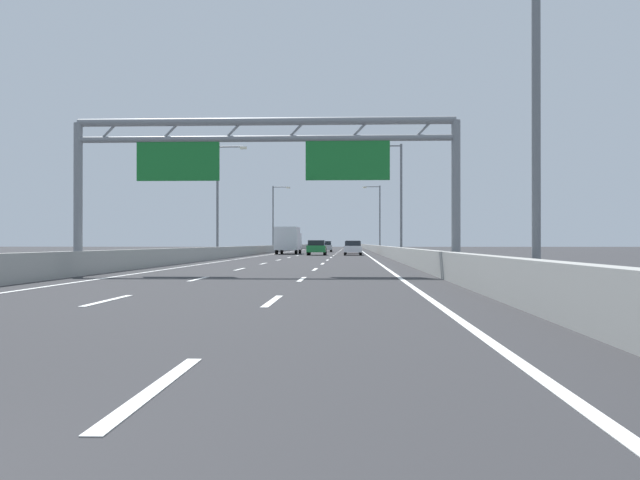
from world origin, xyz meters
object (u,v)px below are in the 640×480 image
(streetlamp_right_mid, at_px, (398,193))
(blue_car, at_px, (352,246))
(silver_car, at_px, (326,246))
(box_truck, at_px, (288,239))
(streetlamp_left_far, at_px, (275,214))
(white_car, at_px, (353,248))
(streetlamp_right_far, at_px, (378,214))
(green_car, at_px, (317,248))
(black_car, at_px, (313,246))
(streetlamp_right_near, at_px, (526,61))
(red_car, at_px, (353,247))
(streetlamp_left_mid, at_px, (220,194))
(sign_gantry, at_px, (264,156))

(streetlamp_right_mid, bearing_deg, blue_car, 93.08)
(blue_car, relative_size, silver_car, 1.04)
(streetlamp_right_mid, height_order, box_truck, streetlamp_right_mid)
(streetlamp_left_far, xyz_separation_m, white_car, (11.19, -28.63, -4.66))
(white_car, distance_m, silver_car, 26.37)
(streetlamp_right_mid, bearing_deg, box_truck, 117.62)
(streetlamp_right_far, relative_size, green_car, 2.17)
(streetlamp_right_mid, bearing_deg, black_car, 98.69)
(white_car, bearing_deg, streetlamp_right_mid, -74.36)
(streetlamp_right_near, distance_m, blue_car, 110.73)
(green_car, relative_size, red_car, 1.01)
(red_car, relative_size, black_car, 1.03)
(streetlamp_left_mid, xyz_separation_m, streetlamp_left_far, (0.00, 41.99, 0.00))
(streetlamp_right_near, bearing_deg, white_car, 93.87)
(black_car, height_order, silver_car, silver_car)
(streetlamp_right_mid, relative_size, white_car, 2.30)
(streetlamp_right_near, relative_size, red_car, 2.19)
(streetlamp_left_far, relative_size, white_car, 2.30)
(sign_gantry, distance_m, streetlamp_right_mid, 30.81)
(red_car, bearing_deg, streetlamp_right_near, -86.73)
(black_car, bearing_deg, streetlamp_right_mid, -81.31)
(white_car, bearing_deg, box_truck, 133.18)
(green_car, xyz_separation_m, red_car, (3.76, 9.18, -0.02))
(green_car, bearing_deg, box_truck, 115.83)
(box_truck, bearing_deg, streetlamp_left_mid, -100.28)
(silver_car, bearing_deg, streetlamp_right_near, -84.77)
(streetlamp_right_far, bearing_deg, blue_car, 97.91)
(silver_car, relative_size, box_truck, 0.54)
(silver_car, bearing_deg, black_car, 96.18)
(streetlamp_right_near, xyz_separation_m, streetlamp_left_mid, (-14.93, 41.99, 0.00))
(box_truck, bearing_deg, streetlamp_right_far, 61.94)
(streetlamp_right_far, height_order, box_truck, streetlamp_right_far)
(red_car, bearing_deg, green_car, -112.25)
(streetlamp_left_far, distance_m, red_car, 22.64)
(black_car, relative_size, silver_car, 0.96)
(streetlamp_right_far, bearing_deg, box_truck, -118.06)
(streetlamp_left_mid, bearing_deg, green_car, 61.40)
(sign_gantry, relative_size, streetlamp_left_far, 1.66)
(sign_gantry, relative_size, white_car, 3.82)
(white_car, bearing_deg, streetlamp_right_far, 82.55)
(silver_car, bearing_deg, blue_car, 82.62)
(streetlamp_left_mid, distance_m, white_car, 18.04)
(streetlamp_right_near, bearing_deg, streetlamp_right_far, 90.00)
(streetlamp_right_far, height_order, red_car, streetlamp_right_far)
(streetlamp_right_far, xyz_separation_m, green_car, (-7.46, -28.29, -4.61))
(streetlamp_right_mid, bearing_deg, streetlamp_right_far, 90.00)
(box_truck, bearing_deg, green_car, -64.17)
(streetlamp_right_mid, distance_m, streetlamp_left_far, 44.57)
(red_car, bearing_deg, streetlamp_right_far, 79.03)
(white_car, distance_m, box_truck, 10.77)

